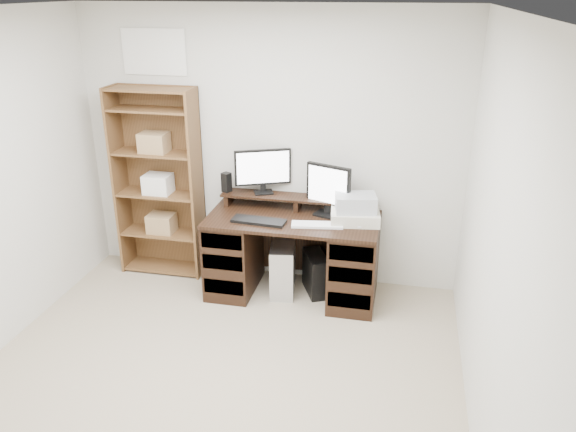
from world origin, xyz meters
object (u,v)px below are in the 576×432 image
(desk, at_px, (293,255))
(tower_black, at_px, (316,273))
(bookshelf, at_px, (159,181))
(monitor_wide, at_px, (263,169))
(tower_silver, at_px, (283,267))
(printer, at_px, (355,216))
(monitor_small, at_px, (328,188))

(desk, relative_size, tower_black, 3.65)
(bookshelf, bearing_deg, tower_black, -5.49)
(monitor_wide, bearing_deg, tower_silver, -65.72)
(monitor_wide, height_order, printer, monitor_wide)
(tower_silver, distance_m, bookshelf, 1.42)
(desk, bearing_deg, monitor_small, 25.05)
(monitor_wide, height_order, monitor_small, monitor_wide)
(desk, distance_m, bookshelf, 1.45)
(printer, xyz_separation_m, tower_black, (-0.34, 0.05, -0.61))
(tower_black, bearing_deg, bookshelf, 150.29)
(tower_silver, height_order, tower_black, tower_silver)
(tower_black, bearing_deg, monitor_wide, 136.96)
(monitor_wide, distance_m, monitor_small, 0.63)
(printer, bearing_deg, monitor_small, 147.71)
(tower_black, bearing_deg, desk, 173.97)
(monitor_small, xyz_separation_m, tower_black, (-0.08, -0.07, -0.81))
(desk, height_order, monitor_wide, monitor_wide)
(desk, distance_m, printer, 0.68)
(monitor_small, bearing_deg, desk, -134.38)
(monitor_small, height_order, bookshelf, bookshelf)
(monitor_wide, height_order, tower_black, monitor_wide)
(printer, height_order, bookshelf, bookshelf)
(printer, bearing_deg, desk, 174.02)
(monitor_wide, xyz_separation_m, monitor_small, (0.61, -0.11, -0.10))
(tower_black, bearing_deg, printer, -32.64)
(bookshelf, bearing_deg, printer, -6.02)
(monitor_wide, bearing_deg, bookshelf, 158.63)
(desk, height_order, tower_silver, desk)
(printer, height_order, tower_black, printer)
(monitor_wide, relative_size, printer, 1.17)
(tower_silver, bearing_deg, desk, -28.42)
(bookshelf, bearing_deg, tower_silver, -8.15)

